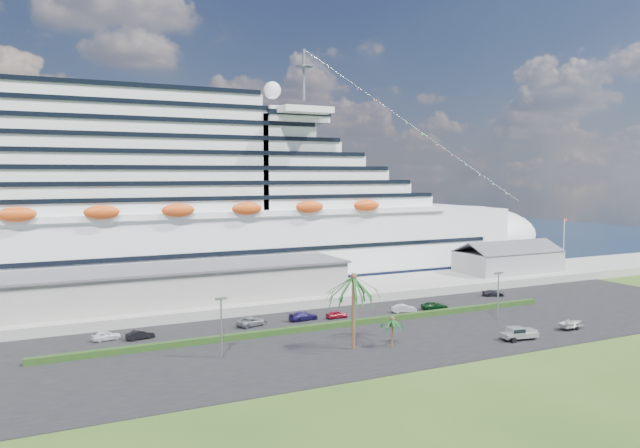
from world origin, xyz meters
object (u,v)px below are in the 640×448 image
cruise_ship (172,211)px  parked_car_3 (303,316)px  boat_trailer (572,323)px  pickup_truck (519,333)px

cruise_ship → parked_car_3: size_ratio=37.00×
boat_trailer → parked_car_3: bearing=145.6°
parked_car_3 → boat_trailer: bearing=-130.1°
pickup_truck → boat_trailer: (12.17, 1.06, -0.07)m
cruise_ship → pickup_truck: size_ratio=32.78×
parked_car_3 → pickup_truck: 34.76m
cruise_ship → parked_car_3: (12.40, -41.14, -15.83)m
cruise_ship → boat_trailer: bearing=-53.7°
parked_car_3 → boat_trailer: 43.33m
parked_car_3 → pickup_truck: size_ratio=0.89×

